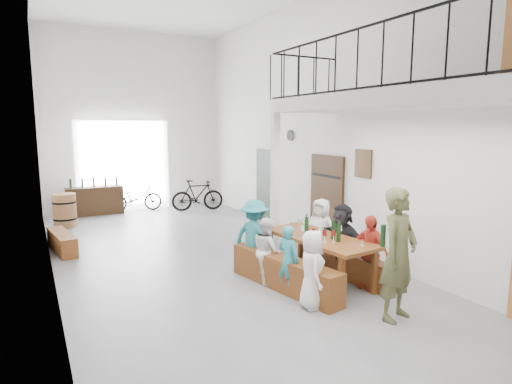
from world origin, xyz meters
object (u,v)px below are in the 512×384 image
side_bench (62,242)px  serving_counter (95,201)px  host_standing (399,254)px  bicycle_near (135,198)px  tasting_table (319,241)px  bench_inner (284,273)px  oak_barrel (65,210)px

side_bench → serving_counter: size_ratio=0.92×
side_bench → host_standing: 6.83m
bicycle_near → side_bench: bearing=149.5°
bicycle_near → tasting_table: bearing=-168.1°
bench_inner → host_standing: bearing=-74.9°
tasting_table → host_standing: 1.66m
side_bench → bicycle_near: bearing=57.6°
side_bench → host_standing: size_ratio=0.80×
tasting_table → bicycle_near: bearing=93.9°
tasting_table → bicycle_near: bicycle_near is taller
side_bench → bench_inner: bearing=-52.8°
tasting_table → oak_barrel: (-3.45, 6.44, -0.27)m
host_standing → bicycle_near: 9.45m
tasting_table → bench_inner: bearing=173.6°
bench_inner → host_standing: size_ratio=1.26×
bench_inner → side_bench: bearing=116.8°
serving_counter → host_standing: 9.75m
tasting_table → serving_counter: 8.14m
serving_counter → bicycle_near: 1.18m
bench_inner → oak_barrel: size_ratio=2.60×
host_standing → tasting_table: bearing=76.9°
serving_counter → side_bench: bearing=-107.7°
host_standing → bicycle_near: bearing=82.1°
bench_inner → serving_counter: serving_counter is taller
bench_inner → bicycle_near: (-0.68, 7.67, 0.16)m
tasting_table → host_standing: size_ratio=1.19×
oak_barrel → bench_inner: bearing=-66.7°
bench_inner → tasting_table: bearing=-10.7°
oak_barrel → serving_counter: bearing=54.4°
oak_barrel → host_standing: size_ratio=0.48×
oak_barrel → serving_counter: 1.58m
tasting_table → side_bench: (-3.70, 3.98, -0.50)m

